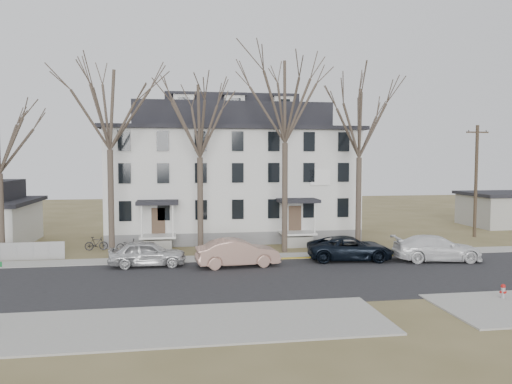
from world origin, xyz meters
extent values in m
plane|color=olive|center=(0.00, 0.00, 0.00)|extent=(120.00, 120.00, 0.00)
cube|color=#27272A|center=(0.00, 2.00, 0.00)|extent=(120.00, 10.00, 0.04)
cube|color=#A09F97|center=(0.00, 8.00, 0.00)|extent=(120.00, 2.00, 0.08)
cube|color=#A09F97|center=(-8.00, -5.00, 0.00)|extent=(20.00, 5.00, 0.08)
cube|color=gold|center=(5.00, 7.10, 0.00)|extent=(14.00, 0.25, 0.06)
cube|color=slate|center=(-2.00, 18.00, 0.50)|extent=(20.00, 10.00, 1.00)
cube|color=silver|center=(-2.00, 18.00, 5.00)|extent=(20.00, 10.00, 8.00)
cube|color=black|center=(-2.00, 18.00, 9.10)|extent=(20.80, 10.80, 0.30)
cube|color=black|center=(-2.00, 18.00, 10.25)|extent=(16.00, 7.00, 2.00)
cube|color=black|center=(-2.00, 18.00, 11.65)|extent=(11.00, 4.50, 0.80)
cube|color=white|center=(-8.00, 12.04, 1.00)|extent=(2.60, 2.00, 0.16)
cube|color=white|center=(2.50, 12.04, 1.00)|extent=(2.60, 2.00, 0.16)
cube|color=white|center=(4.50, 12.92, 5.20)|extent=(1.60, 0.08, 1.20)
cube|color=#A09F97|center=(26.00, 20.00, 1.50)|extent=(8.00, 6.00, 3.00)
cube|color=black|center=(26.00, 20.00, 3.20)|extent=(8.50, 6.50, 0.30)
cylinder|color=#473B31|center=(-11.00, 9.80, 3.64)|extent=(0.40, 0.40, 7.28)
cylinder|color=#473B31|center=(-5.00, 9.80, 3.38)|extent=(0.40, 0.40, 6.76)
cylinder|color=#473B31|center=(1.00, 9.80, 3.90)|extent=(0.40, 0.40, 7.80)
cylinder|color=#473B31|center=(6.50, 9.80, 3.38)|extent=(0.40, 0.40, 6.76)
cylinder|color=#473B31|center=(-18.00, 9.80, 2.86)|extent=(0.40, 0.40, 5.72)
cylinder|color=#3D3023|center=(18.50, 14.00, 4.75)|extent=(0.28, 0.28, 9.50)
cube|color=#3D3023|center=(18.50, 14.00, 8.90)|extent=(2.00, 0.12, 0.12)
imported|color=silver|center=(-8.42, 6.29, 0.80)|extent=(4.71, 1.92, 1.60)
imported|color=#A07969|center=(-2.92, 5.42, 0.84)|extent=(5.25, 2.23, 1.69)
imported|color=black|center=(4.61, 6.16, 0.78)|extent=(5.86, 3.22, 1.55)
imported|color=white|center=(10.11, 5.06, 0.82)|extent=(5.89, 3.03, 1.63)
imported|color=black|center=(-10.16, 11.95, 0.42)|extent=(1.69, 0.94, 0.84)
imported|color=black|center=(-12.41, 12.28, 0.49)|extent=(1.66, 0.54, 0.98)
cylinder|color=#B7B7BA|center=(8.67, -3.70, 0.03)|extent=(0.29, 0.29, 0.06)
cylinder|color=#B7B7BA|center=(8.67, -3.70, 0.33)|extent=(0.20, 0.20, 0.52)
sphere|color=#A51411|center=(8.67, -3.70, 0.64)|extent=(0.22, 0.22, 0.22)
cylinder|color=#A51411|center=(8.67, -3.70, 0.37)|extent=(0.31, 0.11, 0.11)
cylinder|color=#A51411|center=(8.67, -3.70, 0.37)|extent=(0.11, 0.28, 0.11)
camera|label=1|loc=(-6.53, -24.85, 6.70)|focal=35.00mm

